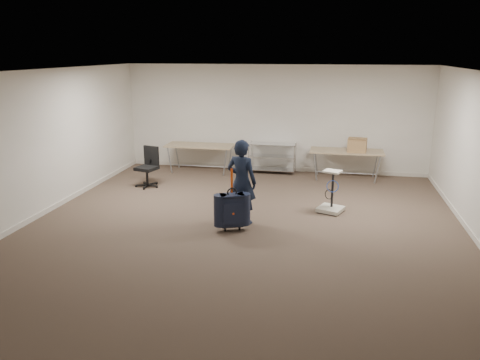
# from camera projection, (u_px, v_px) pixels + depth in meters

# --- Properties ---
(ground) EXTENTS (9.00, 9.00, 0.00)m
(ground) POSITION_uv_depth(u_px,v_px,m) (242.00, 230.00, 8.48)
(ground) COLOR #413227
(ground) RESTS_ON ground
(room_shell) EXTENTS (8.00, 9.00, 9.00)m
(room_shell) POSITION_uv_depth(u_px,v_px,m) (254.00, 204.00, 9.77)
(room_shell) COLOR beige
(room_shell) RESTS_ON ground
(folding_table_left) EXTENTS (1.80, 0.75, 0.73)m
(folding_table_left) POSITION_uv_depth(u_px,v_px,m) (200.00, 147.00, 12.39)
(folding_table_left) COLOR #917459
(folding_table_left) RESTS_ON ground
(folding_table_right) EXTENTS (1.80, 0.75, 0.73)m
(folding_table_right) POSITION_uv_depth(u_px,v_px,m) (347.00, 153.00, 11.67)
(folding_table_right) COLOR #917459
(folding_table_right) RESTS_ON ground
(wire_shelf) EXTENTS (1.22, 0.47, 0.80)m
(wire_shelf) POSITION_uv_depth(u_px,v_px,m) (272.00, 157.00, 12.33)
(wire_shelf) COLOR silver
(wire_shelf) RESTS_ON ground
(person) EXTENTS (0.66, 0.52, 1.59)m
(person) POSITION_uv_depth(u_px,v_px,m) (242.00, 182.00, 8.63)
(person) COLOR black
(person) RESTS_ON ground
(suitcase) EXTENTS (0.48, 0.38, 1.15)m
(suitcase) POSITION_uv_depth(u_px,v_px,m) (232.00, 210.00, 8.33)
(suitcase) COLOR black
(suitcase) RESTS_ON ground
(office_chair) EXTENTS (0.57, 0.57, 0.95)m
(office_chair) POSITION_uv_depth(u_px,v_px,m) (148.00, 175.00, 11.14)
(office_chair) COLOR black
(office_chair) RESTS_ON ground
(equipment_cart) EXTENTS (0.60, 0.60, 0.86)m
(equipment_cart) POSITION_uv_depth(u_px,v_px,m) (331.00, 201.00, 9.37)
(equipment_cart) COLOR beige
(equipment_cart) RESTS_ON ground
(cardboard_box) EXTENTS (0.49, 0.39, 0.34)m
(cardboard_box) POSITION_uv_depth(u_px,v_px,m) (357.00, 145.00, 11.48)
(cardboard_box) COLOR olive
(cardboard_box) RESTS_ON folding_table_right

